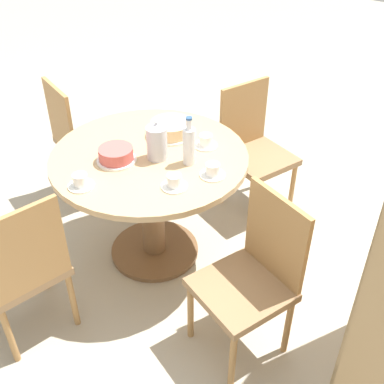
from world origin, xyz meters
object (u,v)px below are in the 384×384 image
object	(u,v)px
chair_c	(254,147)
cup_d	(206,142)
cup_b	(81,182)
water_bottle	(189,145)
chair_a	(22,267)
cup_a	(213,171)
chair_d	(81,138)
cup_c	(174,182)
coffee_pot	(157,142)
cake_main	(171,129)
chair_b	(252,276)
cake_second	(116,155)

from	to	relation	value
chair_c	cup_d	bearing A→B (deg)	-162.28
cup_b	water_bottle	bearing A→B (deg)	147.22
chair_a	cup_a	xyz separation A→B (m)	(-0.89, 0.56, 0.31)
chair_d	cup_c	xyz separation A→B (m)	(0.41, 1.15, 0.31)
water_bottle	cup_d	world-z (taller)	water_bottle
coffee_pot	cup_d	size ratio (longest dim) A/B	1.65
water_bottle	cake_main	xyz separation A→B (m)	(-0.19, -0.27, -0.07)
chair_a	cake_main	distance (m)	1.17
chair_b	cake_main	size ratio (longest dim) A/B	3.25
chair_d	cup_b	size ratio (longest dim) A/B	6.51
chair_b	cup_c	xyz separation A→B (m)	(-0.07, -0.53, 0.31)
chair_c	cup_c	xyz separation A→B (m)	(1.01, 0.07, 0.31)
chair_a	cup_c	size ratio (longest dim) A/B	6.51
cup_a	cup_c	distance (m)	0.23
cup_d	water_bottle	bearing A→B (deg)	7.09
chair_d	water_bottle	xyz separation A→B (m)	(0.18, 1.08, 0.40)
cake_main	cup_c	bearing A→B (deg)	38.70
chair_d	cake_second	distance (m)	0.90
coffee_pot	water_bottle	size ratio (longest dim) A/B	0.82
cup_d	chair_d	bearing A→B (deg)	-88.49
chair_a	cake_main	size ratio (longest dim) A/B	3.25
coffee_pot	water_bottle	bearing A→B (deg)	109.71
chair_b	chair_d	xyz separation A→B (m)	(-0.48, -1.68, 0.00)
coffee_pot	cup_b	xyz separation A→B (m)	(0.45, -0.15, -0.07)
chair_c	cup_d	size ratio (longest dim) A/B	6.51
cake_second	chair_a	bearing A→B (deg)	-3.22
chair_d	cake_main	world-z (taller)	chair_d
cup_a	cup_b	size ratio (longest dim) A/B	1.00
cake_main	chair_c	bearing A→B (deg)	155.27
chair_d	cup_b	bearing A→B (deg)	157.74
chair_c	cup_c	world-z (taller)	chair_c
chair_b	cup_a	world-z (taller)	chair_b
chair_c	chair_d	world-z (taller)	same
cup_d	cake_second	bearing A→B (deg)	-37.01
water_bottle	cup_b	world-z (taller)	water_bottle
cake_main	cake_second	world-z (taller)	cake_main
chair_d	cup_a	size ratio (longest dim) A/B	6.51
cake_second	cup_c	size ratio (longest dim) A/B	1.60
chair_a	chair_d	bearing A→B (deg)	-133.77
chair_a	water_bottle	bearing A→B (deg)	171.24
chair_b	chair_d	bearing A→B (deg)	-175.31
water_bottle	cake_main	world-z (taller)	water_bottle
coffee_pot	cup_c	xyz separation A→B (m)	(0.17, 0.25, -0.07)
chair_c	water_bottle	world-z (taller)	water_bottle
cup_c	water_bottle	bearing A→B (deg)	-163.01
cake_main	cake_second	distance (m)	0.42
coffee_pot	cup_b	bearing A→B (deg)	-18.73
cup_b	coffee_pot	bearing A→B (deg)	161.27
chair_c	cup_a	xyz separation A→B (m)	(0.81, 0.18, 0.31)
chair_b	chair_c	distance (m)	1.24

